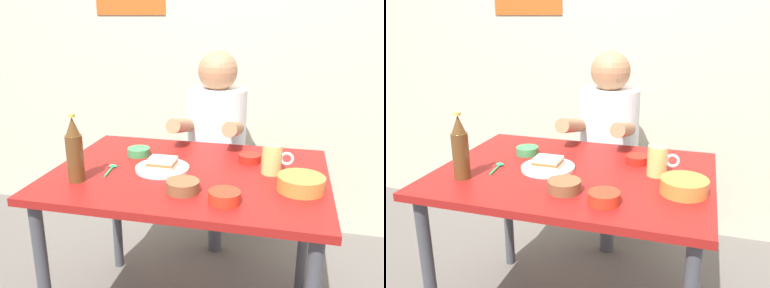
# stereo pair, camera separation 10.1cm
# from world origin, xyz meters

# --- Properties ---
(wall_back) EXTENTS (4.40, 0.09, 2.60)m
(wall_back) POSITION_xyz_m (-0.00, 1.05, 1.30)
(wall_back) COLOR #BCB299
(wall_back) RESTS_ON ground
(dining_table) EXTENTS (1.10, 0.80, 0.74)m
(dining_table) POSITION_xyz_m (0.00, 0.00, 0.65)
(dining_table) COLOR maroon
(dining_table) RESTS_ON ground
(stool) EXTENTS (0.34, 0.34, 0.45)m
(stool) POSITION_xyz_m (-0.00, 0.63, 0.35)
(stool) COLOR #4C4C51
(stool) RESTS_ON ground
(person_seated) EXTENTS (0.33, 0.56, 0.72)m
(person_seated) POSITION_xyz_m (-0.00, 0.62, 0.77)
(person_seated) COLOR white
(person_seated) RESTS_ON stool
(plate_orange) EXTENTS (0.22, 0.22, 0.01)m
(plate_orange) POSITION_xyz_m (-0.11, -0.01, 0.75)
(plate_orange) COLOR silver
(plate_orange) RESTS_ON dining_table
(sandwich) EXTENTS (0.11, 0.09, 0.04)m
(sandwich) POSITION_xyz_m (-0.11, -0.01, 0.77)
(sandwich) COLOR beige
(sandwich) RESTS_ON plate_orange
(beer_mug) EXTENTS (0.13, 0.08, 0.12)m
(beer_mug) POSITION_xyz_m (0.33, 0.05, 0.80)
(beer_mug) COLOR #D1BC66
(beer_mug) RESTS_ON dining_table
(beer_bottle) EXTENTS (0.06, 0.06, 0.26)m
(beer_bottle) POSITION_xyz_m (-0.39, -0.20, 0.86)
(beer_bottle) COLOR #593819
(beer_bottle) RESTS_ON dining_table
(dip_bowl_green) EXTENTS (0.10, 0.10, 0.03)m
(dip_bowl_green) POSITION_xyz_m (-0.27, 0.14, 0.76)
(dip_bowl_green) COLOR #388C4C
(dip_bowl_green) RESTS_ON dining_table
(sambal_bowl_red) EXTENTS (0.10, 0.10, 0.03)m
(sambal_bowl_red) POSITION_xyz_m (0.23, 0.17, 0.76)
(sambal_bowl_red) COLOR #B21E14
(sambal_bowl_red) RESTS_ON dining_table
(soup_bowl_orange) EXTENTS (0.17, 0.17, 0.05)m
(soup_bowl_orange) POSITION_xyz_m (0.44, -0.09, 0.77)
(soup_bowl_orange) COLOR orange
(soup_bowl_orange) RESTS_ON dining_table
(sauce_bowl_chili) EXTENTS (0.11, 0.11, 0.04)m
(sauce_bowl_chili) POSITION_xyz_m (0.19, -0.25, 0.76)
(sauce_bowl_chili) COLOR red
(sauce_bowl_chili) RESTS_ON dining_table
(condiment_bowl_brown) EXTENTS (0.12, 0.12, 0.04)m
(condiment_bowl_brown) POSITION_xyz_m (0.03, -0.20, 0.76)
(condiment_bowl_brown) COLOR brown
(condiment_bowl_brown) RESTS_ON dining_table
(spoon) EXTENTS (0.04, 0.12, 0.01)m
(spoon) POSITION_xyz_m (-0.32, -0.06, 0.75)
(spoon) COLOR #26A559
(spoon) RESTS_ON dining_table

